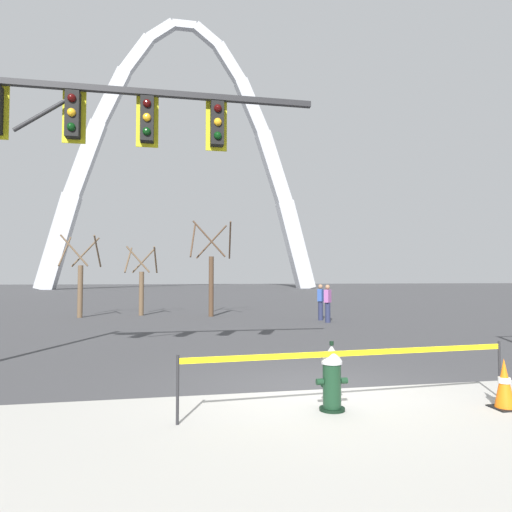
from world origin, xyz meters
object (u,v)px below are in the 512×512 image
object	(u,v)px
traffic_signal_gantry	(49,147)
monument_arch	(183,170)
traffic_cone_by_hydrant	(504,384)
fire_hydrant	(332,378)
pedestrian_walking_left	(328,303)
pedestrian_standing_center	(321,302)

from	to	relation	value
traffic_signal_gantry	monument_arch	size ratio (longest dim) A/B	0.17
traffic_cone_by_hydrant	traffic_signal_gantry	distance (m)	8.79
traffic_signal_gantry	fire_hydrant	bearing A→B (deg)	-32.80
fire_hydrant	pedestrian_walking_left	world-z (taller)	pedestrian_walking_left
traffic_cone_by_hydrant	monument_arch	size ratio (longest dim) A/B	0.02
fire_hydrant	traffic_cone_by_hydrant	bearing A→B (deg)	-9.16
pedestrian_standing_center	traffic_cone_by_hydrant	bearing A→B (deg)	-98.00
traffic_signal_gantry	pedestrian_standing_center	world-z (taller)	traffic_signal_gantry
traffic_signal_gantry	pedestrian_standing_center	bearing A→B (deg)	48.67
monument_arch	pedestrian_walking_left	size ratio (longest dim) A/B	28.28
monument_arch	pedestrian_walking_left	bearing A→B (deg)	-85.81
fire_hydrant	monument_arch	world-z (taller)	monument_arch
pedestrian_walking_left	monument_arch	bearing A→B (deg)	94.19
fire_hydrant	pedestrian_standing_center	distance (m)	13.83
fire_hydrant	traffic_cone_by_hydrant	world-z (taller)	fire_hydrant
fire_hydrant	pedestrian_walking_left	bearing A→B (deg)	70.24
fire_hydrant	pedestrian_standing_center	xyz separation A→B (m)	(4.39, 13.12, 0.35)
traffic_signal_gantry	monument_arch	xyz separation A→B (m)	(4.74, 66.05, 15.17)
fire_hydrant	pedestrian_standing_center	size ratio (longest dim) A/B	0.62
traffic_signal_gantry	pedestrian_standing_center	size ratio (longest dim) A/B	4.92
traffic_cone_by_hydrant	traffic_signal_gantry	world-z (taller)	traffic_signal_gantry
pedestrian_walking_left	traffic_cone_by_hydrant	bearing A→B (deg)	-98.45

